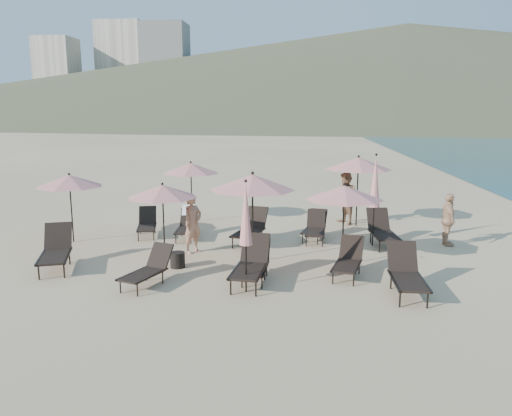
# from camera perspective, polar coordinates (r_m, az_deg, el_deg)

# --- Properties ---
(ground) EXTENTS (800.00, 800.00, 0.00)m
(ground) POSITION_cam_1_polar(r_m,az_deg,el_deg) (12.19, 3.02, -8.27)
(ground) COLOR #D6BA8C
(ground) RESTS_ON ground
(volcanic_headland) EXTENTS (690.00, 690.00, 55.00)m
(volcanic_headland) POSITION_cam_1_polar(r_m,az_deg,el_deg) (322.82, 18.70, 14.31)
(volcanic_headland) COLOR brown
(volcanic_headland) RESTS_ON ground
(hotel_skyline) EXTENTS (109.00, 82.00, 55.00)m
(hotel_skyline) POSITION_cam_1_polar(r_m,az_deg,el_deg) (298.64, -13.38, 14.46)
(hotel_skyline) COLOR beige
(hotel_skyline) RESTS_ON ground
(lounger_0) EXTENTS (1.27, 1.97, 1.06)m
(lounger_0) POSITION_cam_1_polar(r_m,az_deg,el_deg) (13.94, -21.93, -4.47)
(lounger_0) COLOR black
(lounger_0) RESTS_ON ground
(lounger_1) EXTENTS (1.05, 1.62, 0.87)m
(lounger_1) POSITION_cam_1_polar(r_m,az_deg,el_deg) (12.01, -12.24, -6.76)
(lounger_1) COLOR black
(lounger_1) RESTS_ON ground
(lounger_2) EXTENTS (0.86, 1.87, 1.05)m
(lounger_2) POSITION_cam_1_polar(r_m,az_deg,el_deg) (11.86, -0.60, -6.33)
(lounger_2) COLOR black
(lounger_2) RESTS_ON ground
(lounger_3) EXTENTS (0.63, 1.51, 0.85)m
(lounger_3) POSITION_cam_1_polar(r_m,az_deg,el_deg) (12.20, 0.01, -6.27)
(lounger_3) COLOR black
(lounger_3) RESTS_ON ground
(lounger_4) EXTENTS (0.94, 1.64, 0.89)m
(lounger_4) POSITION_cam_1_polar(r_m,az_deg,el_deg) (12.59, 10.51, -5.83)
(lounger_4) COLOR black
(lounger_4) RESTS_ON ground
(lounger_5) EXTENTS (0.69, 1.79, 1.03)m
(lounger_5) POSITION_cam_1_polar(r_m,az_deg,el_deg) (11.68, 16.83, -7.12)
(lounger_5) COLOR black
(lounger_5) RESTS_ON ground
(lounger_6) EXTENTS (0.93, 1.61, 0.87)m
(lounger_6) POSITION_cam_1_polar(r_m,az_deg,el_deg) (16.78, -12.35, -1.73)
(lounger_6) COLOR black
(lounger_6) RESTS_ON ground
(lounger_7) EXTENTS (0.68, 1.59, 0.97)m
(lounger_7) POSITION_cam_1_polar(r_m,az_deg,el_deg) (16.27, -7.86, -1.77)
(lounger_7) COLOR black
(lounger_7) RESTS_ON ground
(lounger_8) EXTENTS (1.07, 1.89, 1.02)m
(lounger_8) POSITION_cam_1_polar(r_m,az_deg,el_deg) (15.46, -0.61, -2.27)
(lounger_8) COLOR black
(lounger_8) RESTS_ON ground
(lounger_9) EXTENTS (0.68, 1.59, 0.90)m
(lounger_9) POSITION_cam_1_polar(r_m,az_deg,el_deg) (15.86, 6.81, -2.24)
(lounger_9) COLOR black
(lounger_9) RESTS_ON ground
(lounger_10) EXTENTS (0.89, 1.60, 0.87)m
(lounger_10) POSITION_cam_1_polar(r_m,az_deg,el_deg) (16.11, 6.75, -2.08)
(lounger_10) COLOR black
(lounger_10) RESTS_ON ground
(lounger_11) EXTENTS (0.86, 1.85, 1.03)m
(lounger_11) POSITION_cam_1_polar(r_m,az_deg,el_deg) (15.66, 14.24, -2.44)
(lounger_11) COLOR black
(lounger_11) RESTS_ON ground
(umbrella_open_0) EXTENTS (1.96, 1.96, 2.11)m
(umbrella_open_0) POSITION_cam_1_polar(r_m,az_deg,el_deg) (13.93, -10.64, 1.89)
(umbrella_open_0) COLOR black
(umbrella_open_0) RESTS_ON ground
(umbrella_open_1) EXTENTS (2.30, 2.30, 2.48)m
(umbrella_open_1) POSITION_cam_1_polar(r_m,az_deg,el_deg) (13.13, -0.40, 2.96)
(umbrella_open_1) COLOR black
(umbrella_open_1) RESTS_ON ground
(umbrella_open_2) EXTENTS (2.05, 2.05, 2.21)m
(umbrella_open_2) POSITION_cam_1_polar(r_m,az_deg,el_deg) (13.11, 10.05, 1.74)
(umbrella_open_2) COLOR black
(umbrella_open_2) RESTS_ON ground
(umbrella_open_3) EXTENTS (2.10, 2.10, 2.26)m
(umbrella_open_3) POSITION_cam_1_polar(r_m,az_deg,el_deg) (18.39, -7.45, 4.53)
(umbrella_open_3) COLOR black
(umbrella_open_3) RESTS_ON ground
(umbrella_open_4) EXTENTS (2.35, 2.35, 2.53)m
(umbrella_open_4) POSITION_cam_1_polar(r_m,az_deg,el_deg) (17.90, 11.62, 5.00)
(umbrella_open_4) COLOR black
(umbrella_open_4) RESTS_ON ground
(umbrella_open_5) EXTENTS (2.02, 2.02, 2.18)m
(umbrella_open_5) POSITION_cam_1_polar(r_m,az_deg,el_deg) (16.37, -20.55, 2.91)
(umbrella_open_5) COLOR black
(umbrella_open_5) RESTS_ON ground
(umbrella_closed_0) EXTENTS (0.30, 0.30, 2.56)m
(umbrella_closed_0) POSITION_cam_1_polar(r_m,az_deg,el_deg) (10.98, -1.17, -0.75)
(umbrella_closed_0) COLOR black
(umbrella_closed_0) RESTS_ON ground
(umbrella_closed_1) EXTENTS (0.33, 0.33, 2.81)m
(umbrella_closed_1) POSITION_cam_1_polar(r_m,az_deg,el_deg) (15.29, 13.45, 2.91)
(umbrella_closed_1) COLOR black
(umbrella_closed_1) RESTS_ON ground
(side_table_0) EXTENTS (0.39, 0.39, 0.41)m
(side_table_0) POSITION_cam_1_polar(r_m,az_deg,el_deg) (13.27, -8.95, -5.87)
(side_table_0) COLOR black
(side_table_0) RESTS_ON ground
(side_table_1) EXTENTS (0.36, 0.36, 0.41)m
(side_table_1) POSITION_cam_1_polar(r_m,az_deg,el_deg) (12.25, -1.16, -7.15)
(side_table_1) COLOR black
(side_table_1) RESTS_ON ground
(beachgoer_a) EXTENTS (0.70, 0.75, 1.72)m
(beachgoer_a) POSITION_cam_1_polar(r_m,az_deg,el_deg) (14.43, -7.24, -1.77)
(beachgoer_a) COLOR tan
(beachgoer_a) RESTS_ON ground
(beachgoer_b) EXTENTS (1.09, 1.16, 1.89)m
(beachgoer_b) POSITION_cam_1_polar(r_m,az_deg,el_deg) (18.24, 10.22, 1.07)
(beachgoer_b) COLOR #9B6E50
(beachgoer_b) RESTS_ON ground
(beachgoer_c) EXTENTS (0.44, 0.96, 1.62)m
(beachgoer_c) POSITION_cam_1_polar(r_m,az_deg,el_deg) (16.14, 21.11, -1.26)
(beachgoer_c) COLOR tan
(beachgoer_c) RESTS_ON ground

